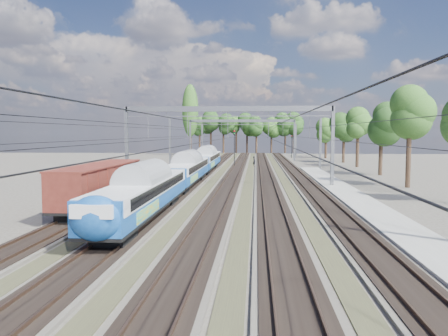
# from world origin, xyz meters

# --- Properties ---
(ground) EXTENTS (220.00, 220.00, 0.00)m
(ground) POSITION_xyz_m (0.00, 0.00, 0.00)
(ground) COLOR #47423A
(ground) RESTS_ON ground
(track_bed) EXTENTS (21.00, 130.00, 0.34)m
(track_bed) POSITION_xyz_m (-0.00, 45.00, 0.10)
(track_bed) COLOR #47423A
(track_bed) RESTS_ON ground
(platform) EXTENTS (3.00, 70.00, 0.30)m
(platform) POSITION_xyz_m (12.00, 20.00, 0.15)
(platform) COLOR gray
(platform) RESTS_ON ground
(catenary) EXTENTS (25.65, 130.00, 9.00)m
(catenary) POSITION_xyz_m (0.33, 52.69, 6.40)
(catenary) COLOR slate
(catenary) RESTS_ON ground
(tree_belt) EXTENTS (39.10, 97.98, 11.59)m
(tree_belt) POSITION_xyz_m (9.10, 86.54, 8.04)
(tree_belt) COLOR black
(tree_belt) RESTS_ON ground
(poplar) EXTENTS (4.40, 4.40, 19.04)m
(poplar) POSITION_xyz_m (-14.50, 98.00, 11.89)
(poplar) COLOR black
(poplar) RESTS_ON ground
(emu_train) EXTENTS (2.72, 57.65, 3.98)m
(emu_train) POSITION_xyz_m (-4.50, 29.55, 2.34)
(emu_train) COLOR black
(emu_train) RESTS_ON ground
(freight_boxcar) EXTENTS (2.78, 13.44, 3.46)m
(freight_boxcar) POSITION_xyz_m (-9.00, 14.49, 2.11)
(freight_boxcar) COLOR black
(freight_boxcar) RESTS_ON ground
(worker) EXTENTS (0.56, 0.75, 1.85)m
(worker) POSITION_xyz_m (2.81, 60.40, 0.92)
(worker) COLOR black
(worker) RESTS_ON ground
(signal_near) EXTENTS (0.44, 0.40, 6.55)m
(signal_near) POSITION_xyz_m (-0.68, 58.52, 4.14)
(signal_near) COLOR black
(signal_near) RESTS_ON ground
(signal_far) EXTENTS (0.36, 0.33, 5.47)m
(signal_far) POSITION_xyz_m (11.78, 88.34, 3.46)
(signal_far) COLOR black
(signal_far) RESTS_ON ground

